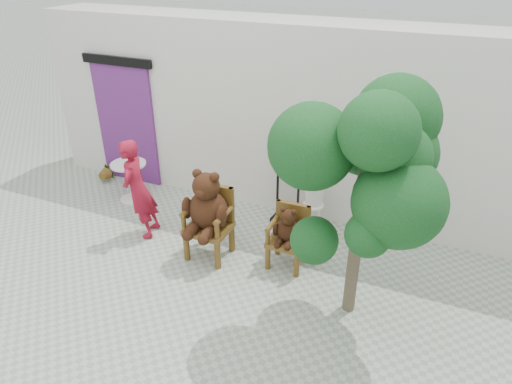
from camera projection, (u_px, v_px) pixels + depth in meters
ground_plane at (207, 308)px, 5.66m from camera, size 60.00×60.00×0.00m
back_wall at (294, 117)px, 7.44m from camera, size 9.00×1.00×3.00m
doorway at (126, 121)px, 8.23m from camera, size 1.40×0.11×2.33m
chair_big at (208, 210)px, 6.28m from camera, size 0.67×0.71×1.35m
chair_small at (288, 231)px, 6.20m from camera, size 0.51×0.49×0.91m
person at (138, 190)px, 6.78m from camera, size 0.49×0.63×1.53m
cafe_table at (130, 177)px, 7.86m from camera, size 0.60×0.60×0.70m
display_stand at (288, 189)px, 7.19m from camera, size 0.48×0.39×1.51m
stool_bucket at (314, 194)px, 6.93m from camera, size 0.32×0.32×1.45m
tree at (374, 157)px, 4.59m from camera, size 1.83×1.61×2.88m
potted_plant at (109, 171)px, 8.65m from camera, size 0.36×0.31×0.38m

